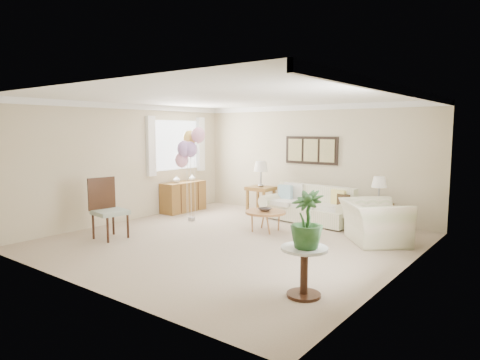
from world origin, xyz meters
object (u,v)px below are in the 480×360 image
(coffee_table, at_px, (266,213))
(accent_chair, at_px, (107,207))
(armchair, at_px, (374,222))
(sofa, at_px, (311,208))
(balloon_cluster, at_px, (189,147))

(coffee_table, height_order, accent_chair, accent_chair)
(armchair, xyz_separation_m, accent_chair, (-4.10, -2.73, 0.21))
(accent_chair, bearing_deg, sofa, 56.65)
(armchair, bearing_deg, accent_chair, 82.90)
(coffee_table, bearing_deg, sofa, 77.63)
(coffee_table, distance_m, armchair, 2.09)
(accent_chair, relative_size, balloon_cluster, 0.54)
(accent_chair, bearing_deg, balloon_cluster, 84.53)
(armchair, bearing_deg, coffee_table, 62.88)
(coffee_table, xyz_separation_m, accent_chair, (-2.07, -2.24, 0.21))
(coffee_table, relative_size, accent_chair, 0.72)
(armchair, bearing_deg, balloon_cluster, 59.82)
(coffee_table, relative_size, armchair, 0.70)
(coffee_table, bearing_deg, armchair, 13.63)
(sofa, distance_m, balloon_cluster, 3.01)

